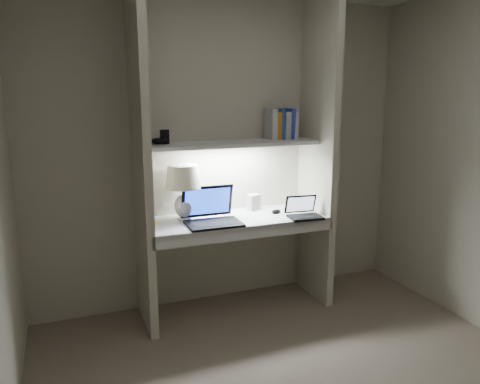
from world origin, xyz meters
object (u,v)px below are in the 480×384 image
speaker (254,202)px  book_row (281,125)px  laptop_netbook (304,212)px  laptop_main (211,215)px  table_lamp (183,183)px

speaker → book_row: book_row is taller
laptop_netbook → speaker: size_ratio=2.03×
laptop_main → speaker: bearing=28.5°
table_lamp → laptop_netbook: table_lamp is taller
speaker → book_row: 0.69m
laptop_main → speaker: (0.45, 0.24, 0.01)m
speaker → laptop_main: bearing=-167.8°
book_row → speaker: bearing=177.8°
laptop_main → laptop_netbook: bearing=-8.0°
laptop_main → laptop_netbook: size_ratio=1.48×
laptop_netbook → speaker: bearing=134.9°
table_lamp → laptop_main: 0.33m
laptop_netbook → book_row: bearing=103.4°
table_lamp → speaker: table_lamp is taller
table_lamp → laptop_main: size_ratio=1.05×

